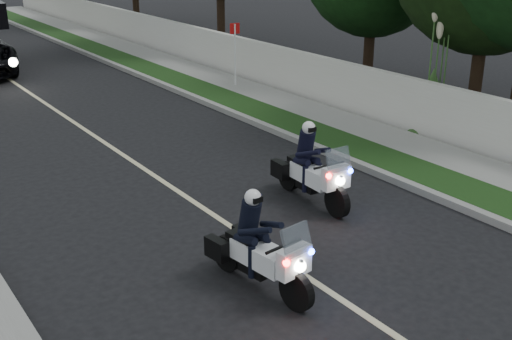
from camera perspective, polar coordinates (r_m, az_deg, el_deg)
The scene contains 14 objects.
ground at distance 10.10m, azimuth 5.20°, elevation -9.94°, with size 120.00×120.00×0.00m, color black.
curb_right at distance 19.90m, azimuth -4.21°, elevation 5.97°, with size 0.20×60.00×0.15m, color gray.
grass_verge at distance 20.25m, azimuth -2.50°, elevation 6.27°, with size 1.20×60.00×0.16m, color #193814.
sidewalk_right at distance 20.95m, azimuth 0.51°, elevation 6.79°, with size 1.40×60.00×0.16m, color gray.
property_wall at distance 21.38m, azimuth 2.73°, elevation 8.90°, with size 0.22×60.00×1.50m, color beige.
lane_marking at distance 18.26m, azimuth -15.33°, elevation 3.68°, with size 0.12×50.00×0.01m, color #BFB78C.
police_moto_left at distance 9.90m, azimuth 0.25°, elevation -10.52°, with size 0.66×1.88×1.60m, color silver, non-canonical shape.
police_moto_right at distance 12.86m, azimuth 4.92°, elevation -2.87°, with size 0.69×1.96×1.66m, color white, non-canonical shape.
sign_post at distance 22.06m, azimuth -1.86°, elevation 7.29°, with size 0.36×0.36×2.31m, color #A8160C, non-canonical shape.
pampas_far at distance 17.91m, azimuth 15.19°, elevation 3.35°, with size 1.36×1.36×3.88m, color beige, non-canonical shape.
tree_right_a at distance 19.42m, azimuth 18.74°, elevation 4.30°, with size 5.27×5.27×8.78m, color black, non-canonical shape.
tree_right_c at distance 22.94m, azimuth 9.90°, elevation 7.51°, with size 4.69×4.69×7.82m, color #133611, non-canonical shape.
tree_right_d at distance 29.43m, azimuth -3.11°, elevation 10.68°, with size 6.88×6.88×11.47m, color #154016, non-canonical shape.
tree_right_e at distance 38.07m, azimuth -10.61°, elevation 12.67°, with size 6.56×6.56×10.93m, color black, non-canonical shape.
Camera 1 is at (-5.68, -6.57, 5.14)m, focal length 44.56 mm.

